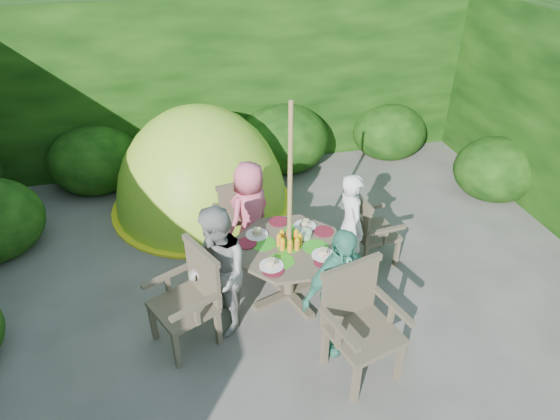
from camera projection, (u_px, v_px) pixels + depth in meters
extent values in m
plane|color=#4D4A44|center=(303.00, 316.00, 5.14)|extent=(60.00, 60.00, 0.00)
cube|color=black|center=(235.00, 77.00, 7.73)|extent=(9.00, 1.00, 2.50)
cylinder|color=#433A2C|center=(289.00, 273.00, 5.22)|extent=(0.11, 0.11, 0.64)
cube|color=#433A2C|center=(289.00, 293.00, 5.38)|extent=(0.83, 0.37, 0.06)
cube|color=#433A2C|center=(289.00, 293.00, 5.38)|extent=(0.37, 0.83, 0.06)
cylinder|color=#433A2C|center=(289.00, 247.00, 5.04)|extent=(1.48, 1.48, 0.04)
cylinder|color=green|center=(281.00, 261.00, 4.81)|extent=(0.26, 0.26, 0.00)
cylinder|color=green|center=(316.00, 247.00, 5.00)|extent=(0.26, 0.26, 0.00)
cylinder|color=green|center=(263.00, 243.00, 5.05)|extent=(0.26, 0.26, 0.00)
cylinder|color=green|center=(297.00, 231.00, 5.24)|extent=(0.26, 0.26, 0.00)
cylinder|color=green|center=(289.00, 245.00, 5.03)|extent=(0.26, 0.26, 0.00)
cylinder|color=white|center=(305.00, 226.00, 5.30)|extent=(0.23, 0.23, 0.01)
cylinder|color=white|center=(257.00, 235.00, 5.17)|extent=(0.23, 0.23, 0.01)
cylinder|color=white|center=(272.00, 266.00, 4.74)|extent=(0.23, 0.23, 0.01)
cylinder|color=white|center=(324.00, 255.00, 4.88)|extent=(0.23, 0.23, 0.01)
cylinder|color=red|center=(324.00, 231.00, 5.22)|extent=(0.21, 0.21, 0.01)
cylinder|color=red|center=(279.00, 221.00, 5.37)|extent=(0.21, 0.21, 0.01)
cylinder|color=red|center=(247.00, 243.00, 5.04)|extent=(0.21, 0.21, 0.01)
cylinder|color=red|center=(273.00, 270.00, 4.68)|extent=(0.21, 0.21, 0.01)
cylinder|color=red|center=(324.00, 262.00, 4.79)|extent=(0.21, 0.21, 0.01)
cylinder|color=green|center=(303.00, 234.00, 5.14)|extent=(0.17, 0.17, 0.06)
cylinder|color=olive|center=(290.00, 210.00, 4.80)|extent=(0.06, 0.06, 2.20)
cube|color=#433A2C|center=(375.00, 232.00, 5.72)|extent=(0.50, 0.51, 0.05)
cube|color=#433A2C|center=(397.00, 252.00, 5.72)|extent=(0.05, 0.05, 0.38)
cube|color=#433A2C|center=(380.00, 233.00, 6.04)|extent=(0.05, 0.05, 0.38)
cube|color=#433A2C|center=(365.00, 259.00, 5.61)|extent=(0.05, 0.05, 0.38)
cube|color=#433A2C|center=(350.00, 240.00, 5.93)|extent=(0.05, 0.05, 0.38)
cube|color=#433A2C|center=(359.00, 218.00, 5.52)|extent=(0.08, 0.47, 0.45)
cube|color=#433A2C|center=(387.00, 230.00, 5.43)|extent=(0.46, 0.09, 0.04)
cube|color=#433A2C|center=(367.00, 208.00, 5.80)|extent=(0.46, 0.09, 0.04)
cube|color=#433A2C|center=(183.00, 307.00, 4.62)|extent=(0.69, 0.70, 0.05)
cube|color=#433A2C|center=(153.00, 322.00, 4.77)|extent=(0.07, 0.07, 0.43)
cube|color=#433A2C|center=(176.00, 350.00, 4.48)|extent=(0.07, 0.07, 0.43)
cube|color=#433A2C|center=(194.00, 301.00, 5.01)|extent=(0.07, 0.07, 0.43)
cube|color=#433A2C|center=(218.00, 327.00, 4.72)|extent=(0.07, 0.07, 0.43)
cube|color=#433A2C|center=(203.00, 274.00, 4.60)|extent=(0.27, 0.49, 0.51)
cube|color=#433A2C|center=(166.00, 276.00, 4.68)|extent=(0.48, 0.27, 0.04)
cube|color=#433A2C|center=(196.00, 307.00, 4.34)|extent=(0.48, 0.27, 0.04)
cube|color=#433A2C|center=(235.00, 213.00, 6.00)|extent=(0.58, 0.56, 0.05)
cube|color=#433A2C|center=(246.00, 215.00, 6.35)|extent=(0.06, 0.06, 0.41)
cube|color=#433A2C|center=(214.00, 222.00, 6.21)|extent=(0.06, 0.06, 0.41)
cube|color=#433A2C|center=(258.00, 233.00, 6.02)|extent=(0.06, 0.06, 0.41)
cube|color=#433A2C|center=(224.00, 241.00, 5.88)|extent=(0.06, 0.06, 0.41)
cube|color=#433A2C|center=(240.00, 204.00, 5.68)|extent=(0.51, 0.12, 0.49)
cube|color=#433A2C|center=(254.00, 195.00, 5.98)|extent=(0.13, 0.49, 0.04)
cube|color=#433A2C|center=(214.00, 203.00, 5.81)|extent=(0.13, 0.49, 0.04)
cube|color=#433A2C|center=(364.00, 334.00, 4.31)|extent=(0.68, 0.66, 0.05)
cube|color=#433A2C|center=(356.00, 383.00, 4.17)|extent=(0.07, 0.07, 0.45)
cube|color=#433A2C|center=(400.00, 362.00, 4.36)|extent=(0.07, 0.07, 0.45)
cube|color=#433A2C|center=(325.00, 345.00, 4.52)|extent=(0.07, 0.07, 0.45)
cube|color=#433A2C|center=(367.00, 326.00, 4.71)|extent=(0.07, 0.07, 0.45)
cube|color=#433A2C|center=(349.00, 291.00, 4.34)|extent=(0.55, 0.19, 0.54)
cube|color=#433A2C|center=(339.00, 328.00, 4.08)|extent=(0.19, 0.53, 0.04)
cube|color=#433A2C|center=(393.00, 305.00, 4.30)|extent=(0.19, 0.53, 0.04)
imported|color=white|center=(351.00, 225.00, 5.42)|extent=(0.33, 0.47, 1.25)
imported|color=#979792|center=(218.00, 273.00, 4.66)|extent=(0.61, 0.73, 1.36)
imported|color=#DF5C78|center=(250.00, 213.00, 5.62)|extent=(0.73, 0.69, 1.25)
imported|color=teal|center=(338.00, 292.00, 4.47)|extent=(0.84, 0.57, 1.33)
ellipsoid|color=#A8D529|center=(203.00, 204.00, 6.95)|extent=(2.64, 2.64, 2.82)
ellipsoid|color=black|center=(219.00, 235.00, 6.33)|extent=(0.85, 0.53, 0.97)
cylinder|color=yellow|center=(203.00, 203.00, 6.94)|extent=(2.47, 2.47, 0.03)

